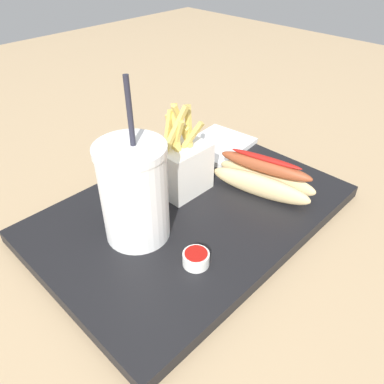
# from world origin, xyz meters

# --- Properties ---
(ground_plane) EXTENTS (2.40, 2.40, 0.02)m
(ground_plane) POSITION_xyz_m (0.00, 0.00, -0.01)
(ground_plane) COLOR tan
(food_tray) EXTENTS (0.47, 0.32, 0.02)m
(food_tray) POSITION_xyz_m (0.00, 0.00, 0.01)
(food_tray) COLOR black
(food_tray) RESTS_ON ground_plane
(soda_cup) EXTENTS (0.09, 0.09, 0.23)m
(soda_cup) POSITION_xyz_m (-0.10, 0.01, 0.09)
(soda_cup) COLOR white
(soda_cup) RESTS_ON food_tray
(fries_basket) EXTENTS (0.08, 0.07, 0.15)m
(fries_basket) POSITION_xyz_m (0.03, 0.05, 0.06)
(fries_basket) COLOR white
(fries_basket) RESTS_ON food_tray
(hot_dog_1) EXTENTS (0.09, 0.18, 0.07)m
(hot_dog_1) POSITION_xyz_m (0.11, -0.05, 0.05)
(hot_dog_1) COLOR #E5C689
(hot_dog_1) RESTS_ON food_tray
(ketchup_cup_1) EXTENTS (0.04, 0.04, 0.02)m
(ketchup_cup_1) POSITION_xyz_m (-0.06, 0.11, 0.03)
(ketchup_cup_1) COLOR white
(ketchup_cup_1) RESTS_ON food_tray
(ketchup_cup_2) EXTENTS (0.04, 0.04, 0.02)m
(ketchup_cup_2) POSITION_xyz_m (-0.08, -0.09, 0.03)
(ketchup_cup_2) COLOR white
(ketchup_cup_2) RESTS_ON food_tray
(napkin_stack) EXTENTS (0.14, 0.12, 0.01)m
(napkin_stack) POSITION_xyz_m (0.17, 0.10, 0.02)
(napkin_stack) COLOR white
(napkin_stack) RESTS_ON food_tray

